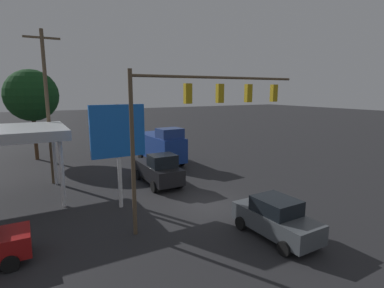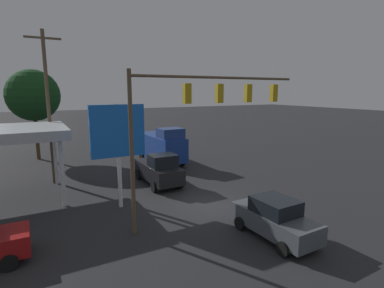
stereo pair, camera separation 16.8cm
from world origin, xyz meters
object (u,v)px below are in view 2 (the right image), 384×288
object	(u,v)px
price_sign	(118,134)
pickup_parked	(159,170)
utility_pole	(48,105)
delivery_truck	(162,146)
traffic_signal_assembly	(203,107)
street_tree	(33,96)
sedan_waiting	(275,218)

from	to	relation	value
price_sign	pickup_parked	world-z (taller)	price_sign
utility_pole	delivery_truck	size ratio (longest dim) A/B	1.62
traffic_signal_assembly	street_tree	world-z (taller)	street_tree
sedan_waiting	street_tree	xyz separation A→B (m)	(9.31, -23.96, 5.50)
price_sign	delivery_truck	size ratio (longest dim) A/B	0.89
traffic_signal_assembly	delivery_truck	world-z (taller)	traffic_signal_assembly
traffic_signal_assembly	street_tree	size ratio (longest dim) A/B	1.11
traffic_signal_assembly	delivery_truck	distance (m)	13.99
utility_pole	street_tree	size ratio (longest dim) A/B	1.24
utility_pole	price_sign	distance (m)	7.91
pickup_parked	street_tree	xyz separation A→B (m)	(7.66, -13.62, 5.34)
utility_pole	delivery_truck	xyz separation A→B (m)	(-9.73, -2.08, -4.19)
traffic_signal_assembly	pickup_parked	bearing A→B (deg)	-91.86
traffic_signal_assembly	sedan_waiting	size ratio (longest dim) A/B	2.25
sedan_waiting	street_tree	distance (m)	26.28
price_sign	traffic_signal_assembly	bearing A→B (deg)	133.40
pickup_parked	traffic_signal_assembly	bearing A→B (deg)	-1.69
traffic_signal_assembly	price_sign	distance (m)	5.40
traffic_signal_assembly	price_sign	size ratio (longest dim) A/B	1.62
price_sign	street_tree	world-z (taller)	street_tree
price_sign	sedan_waiting	distance (m)	9.73
traffic_signal_assembly	sedan_waiting	xyz separation A→B (m)	(-1.86, 3.58, -5.13)
price_sign	delivery_truck	bearing A→B (deg)	-125.64
sedan_waiting	street_tree	world-z (taller)	street_tree
sedan_waiting	delivery_truck	bearing A→B (deg)	174.51
pickup_parked	delivery_truck	world-z (taller)	delivery_truck
traffic_signal_assembly	pickup_parked	size ratio (longest dim) A/B	1.92
utility_pole	sedan_waiting	distance (m)	17.48
utility_pole	sedan_waiting	xyz separation A→B (m)	(-8.54, 14.43, -4.93)
street_tree	delivery_truck	bearing A→B (deg)	144.64
utility_pole	pickup_parked	xyz separation A→B (m)	(-6.89, 4.09, -4.77)
traffic_signal_assembly	sedan_waiting	bearing A→B (deg)	117.48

